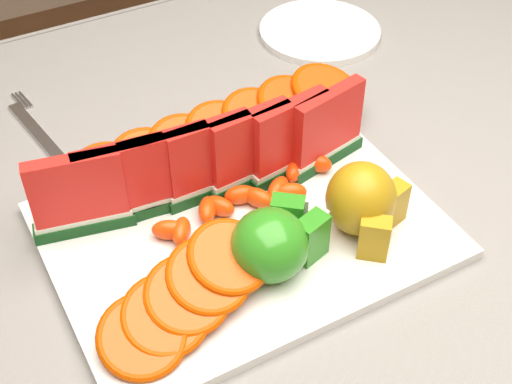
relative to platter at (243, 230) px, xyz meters
name	(u,v)px	position (x,y,z in m)	size (l,w,h in m)	color
table	(270,282)	(0.04, 0.00, -0.11)	(1.40, 0.90, 0.75)	#523319
tablecloth	(271,247)	(0.04, 0.00, -0.05)	(1.53, 1.03, 0.20)	gray
platter	(243,230)	(0.00, 0.00, 0.00)	(0.40, 0.30, 0.01)	silver
apple_cluster	(275,242)	(0.00, -0.06, 0.04)	(0.11, 0.09, 0.07)	#0D8009
pear_cluster	(364,201)	(0.11, -0.06, 0.04)	(0.10, 0.10, 0.08)	#AE7F1D
side_plate	(320,31)	(0.29, 0.31, 0.00)	(0.21, 0.21, 0.01)	silver
fork	(40,134)	(-0.14, 0.27, 0.00)	(0.04, 0.20, 0.00)	silver
watermelon_row	(210,162)	(-0.01, 0.06, 0.05)	(0.39, 0.07, 0.10)	#0F3909
orange_fan_front	(187,295)	(-0.10, -0.07, 0.03)	(0.20, 0.13, 0.06)	#F9450C
orange_fan_back	(223,130)	(0.04, 0.13, 0.03)	(0.39, 0.12, 0.05)	#F9450C
tangerine_segments	(247,198)	(0.02, 0.03, 0.02)	(0.23, 0.06, 0.02)	#D94616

